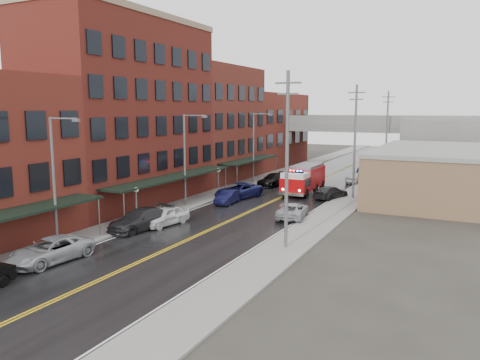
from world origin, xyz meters
The scene contains 33 objects.
ground centered at (0.00, 0.00, 0.00)m, with size 220.00×220.00×0.00m, color #2D2B26.
road centered at (0.00, 30.00, 0.01)m, with size 11.00×160.00×0.02m, color black.
sidewalk_left centered at (-7.30, 30.00, 0.07)m, with size 3.00×160.00×0.15m, color slate.
sidewalk_right centered at (7.30, 30.00, 0.07)m, with size 3.00×160.00×0.15m, color slate.
curb_left centered at (-5.65, 30.00, 0.07)m, with size 0.30×160.00×0.15m, color gray.
curb_right centered at (5.65, 30.00, 0.07)m, with size 0.30×160.00×0.15m, color gray.
brick_building_b centered at (-13.30, 23.00, 9.00)m, with size 9.00×20.00×18.00m, color #581817.
brick_building_c centered at (-13.30, 40.50, 7.50)m, with size 9.00×15.00×15.00m, color maroon.
brick_building_far centered at (-13.30, 58.00, 6.00)m, with size 9.00×20.00×12.00m, color maroon.
tan_building centered at (16.00, 40.00, 2.50)m, with size 14.00×22.00×5.00m, color brown.
right_far_block centered at (18.00, 70.00, 4.00)m, with size 18.00×30.00×8.00m, color slate.
awning_1 centered at (-7.49, 23.00, 2.99)m, with size 2.60×18.00×3.09m.
awning_2 centered at (-7.49, 40.50, 2.99)m, with size 2.60×13.00×3.09m.
globe_lamp_1 centered at (-6.40, 16.00, 2.31)m, with size 0.44×0.44×3.12m.
globe_lamp_2 centered at (-6.40, 30.00, 2.31)m, with size 0.44×0.44×3.12m.
street_lamp_0 centered at (-6.55, 8.00, 5.19)m, with size 2.64×0.22×9.00m.
street_lamp_1 centered at (-6.55, 24.00, 5.19)m, with size 2.64×0.22×9.00m.
street_lamp_2 centered at (-6.55, 40.00, 5.19)m, with size 2.64×0.22×9.00m.
utility_pole_0 centered at (7.20, 15.00, 6.31)m, with size 1.80×0.24×12.00m.
utility_pole_1 centered at (7.20, 35.00, 6.31)m, with size 1.80×0.24×12.00m.
utility_pole_2 centered at (7.20, 55.00, 6.31)m, with size 1.80×0.24×12.00m.
overpass centered at (0.00, 62.00, 5.99)m, with size 40.00×10.00×7.50m.
fire_truck centered at (1.27, 36.16, 1.70)m, with size 3.60×8.66×3.14m.
parked_car_left_2 centered at (-5.00, 5.80, 0.76)m, with size 2.52×5.46×1.52m, color #9C9EA3.
parked_car_left_3 centered at (-5.00, 14.77, 0.83)m, with size 2.33×5.73×1.66m, color #242427.
parked_car_left_4 centered at (-4.12, 16.80, 0.79)m, with size 1.85×4.61×1.57m, color silver.
parked_car_left_5 centered at (-3.60, 26.98, 0.67)m, with size 1.42×4.07×1.34m, color black.
parked_car_left_6 centered at (-3.94, 29.99, 0.82)m, with size 2.72×5.90×1.64m, color #14184E.
parked_car_left_7 centered at (-3.60, 39.20, 0.79)m, with size 2.21×5.44×1.58m, color black.
parked_car_right_0 centered at (4.49, 23.80, 0.70)m, with size 2.31×5.01×1.39m, color #9A9BA1.
parked_car_right_1 centered at (5.00, 34.20, 0.69)m, with size 1.92×4.73×1.37m, color black.
parked_car_right_2 centered at (5.00, 46.10, 0.75)m, with size 1.77×4.41×1.50m, color #BABABA.
parked_car_right_3 centered at (4.80, 52.20, 0.71)m, with size 1.49×4.28×1.41m, color black.
Camera 1 is at (18.21, -14.20, 9.51)m, focal length 35.00 mm.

